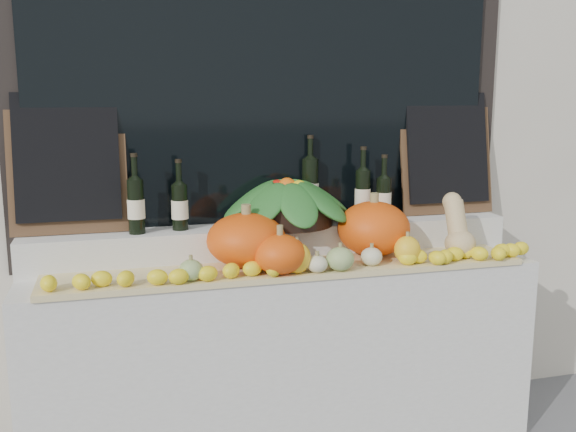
{
  "coord_description": "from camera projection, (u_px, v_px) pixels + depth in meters",
  "views": [
    {
      "loc": [
        -0.73,
        -1.21,
        1.64
      ],
      "look_at": [
        0.0,
        1.45,
        1.12
      ],
      "focal_mm": 40.0,
      "sensor_mm": 36.0,
      "label": 1
    }
  ],
  "objects": [
    {
      "name": "produce_bowl",
      "position": [
        287.0,
        202.0,
        3.01
      ],
      "size": [
        0.65,
        0.65,
        0.23
      ],
      "color": "black",
      "rests_on": "rear_tier"
    },
    {
      "name": "wine_bottle_far_left",
      "position": [
        136.0,
        205.0,
        2.81
      ],
      "size": [
        0.08,
        0.08,
        0.35
      ],
      "color": "black",
      "rests_on": "rear_tier"
    },
    {
      "name": "display_sill",
      "position": [
        284.0,
        356.0,
        3.0
      ],
      "size": [
        2.3,
        0.55,
        0.88
      ],
      "primitive_type": "cube",
      "color": "silver",
      "rests_on": "ground"
    },
    {
      "name": "butternut_squash",
      "position": [
        458.0,
        229.0,
        2.97
      ],
      "size": [
        0.14,
        0.21,
        0.29
      ],
      "color": "tan",
      "rests_on": "straw_bedding"
    },
    {
      "name": "wine_bottle_tall",
      "position": [
        310.0,
        189.0,
        3.11
      ],
      "size": [
        0.08,
        0.08,
        0.41
      ],
      "color": "black",
      "rests_on": "rear_tier"
    },
    {
      "name": "straw_bedding",
      "position": [
        291.0,
        269.0,
        2.8
      ],
      "size": [
        2.1,
        0.32,
        0.02
      ],
      "primitive_type": "cube",
      "color": "tan",
      "rests_on": "display_sill"
    },
    {
      "name": "wine_bottle_near_right",
      "position": [
        363.0,
        194.0,
        3.11
      ],
      "size": [
        0.08,
        0.08,
        0.36
      ],
      "color": "black",
      "rests_on": "rear_tier"
    },
    {
      "name": "chalkboard_right",
      "position": [
        447.0,
        151.0,
        3.27
      ],
      "size": [
        0.5,
        0.14,
        0.61
      ],
      "rotation": [
        -0.18,
        0.0,
        0.0
      ],
      "color": "#4C331E",
      "rests_on": "rear_tier"
    },
    {
      "name": "lemon_heap",
      "position": [
        298.0,
        266.0,
        2.69
      ],
      "size": [
        2.2,
        0.16,
        0.06
      ],
      "primitive_type": null,
      "color": "yellow",
      "rests_on": "straw_bedding"
    },
    {
      "name": "wine_bottle_far_right",
      "position": [
        383.0,
        198.0,
        3.13
      ],
      "size": [
        0.08,
        0.08,
        0.32
      ],
      "color": "black",
      "rests_on": "rear_tier"
    },
    {
      "name": "wine_bottle_near_left",
      "position": [
        180.0,
        206.0,
        2.89
      ],
      "size": [
        0.08,
        0.08,
        0.32
      ],
      "color": "black",
      "rests_on": "rear_tier"
    },
    {
      "name": "pumpkin_left",
      "position": [
        247.0,
        240.0,
        2.78
      ],
      "size": [
        0.37,
        0.37,
        0.23
      ],
      "primitive_type": "ellipsoid",
      "rotation": [
        0.0,
        0.0,
        -0.05
      ],
      "color": "#F1540C",
      "rests_on": "straw_bedding"
    },
    {
      "name": "pumpkin_center",
      "position": [
        280.0,
        254.0,
        2.67
      ],
      "size": [
        0.28,
        0.28,
        0.17
      ],
      "primitive_type": "ellipsoid",
      "rotation": [
        0.0,
        0.0,
        -0.34
      ],
      "color": "#F1540C",
      "rests_on": "straw_bedding"
    },
    {
      "name": "rear_tier",
      "position": [
        275.0,
        241.0,
        3.05
      ],
      "size": [
        2.3,
        0.25,
        0.16
      ],
      "primitive_type": "cube",
      "color": "silver",
      "rests_on": "display_sill"
    },
    {
      "name": "pumpkin_right",
      "position": [
        374.0,
        229.0,
        2.97
      ],
      "size": [
        0.37,
        0.37,
        0.25
      ],
      "primitive_type": "ellipsoid",
      "rotation": [
        0.0,
        0.0,
        -0.11
      ],
      "color": "#F1540C",
      "rests_on": "straw_bedding"
    },
    {
      "name": "chalkboard_left",
      "position": [
        67.0,
        160.0,
        2.79
      ],
      "size": [
        0.5,
        0.14,
        0.61
      ],
      "rotation": [
        -0.18,
        0.0,
        0.0
      ],
      "color": "#4C331E",
      "rests_on": "rear_tier"
    },
    {
      "name": "decorative_gourds",
      "position": [
        325.0,
        258.0,
        2.72
      ],
      "size": [
        1.07,
        0.16,
        0.15
      ],
      "color": "#336E21",
      "rests_on": "straw_bedding"
    }
  ]
}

